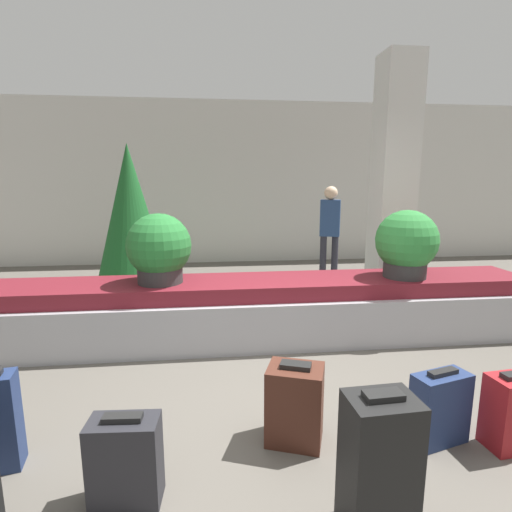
{
  "coord_description": "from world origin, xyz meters",
  "views": [
    {
      "loc": [
        -0.46,
        -2.6,
        1.66
      ],
      "look_at": [
        0.0,
        1.4,
        0.89
      ],
      "focal_mm": 28.0,
      "sensor_mm": 36.0,
      "label": 1
    }
  ],
  "objects_px": {
    "suitcase_0": "(509,412)",
    "suitcase_6": "(125,461)",
    "suitcase_4": "(295,404)",
    "decorated_tree": "(130,214)",
    "suitcase_3": "(379,465)",
    "potted_plant_1": "(406,244)",
    "traveler_0": "(330,226)",
    "pillar": "(393,185)",
    "potted_plant_0": "(159,249)",
    "suitcase_2": "(440,408)"
  },
  "relations": [
    {
      "from": "suitcase_0",
      "to": "suitcase_6",
      "type": "relative_size",
      "value": 1.0
    },
    {
      "from": "suitcase_4",
      "to": "decorated_tree",
      "type": "xyz_separation_m",
      "value": [
        -1.67,
        3.73,
        0.92
      ]
    },
    {
      "from": "suitcase_3",
      "to": "potted_plant_1",
      "type": "distance_m",
      "value": 2.76
    },
    {
      "from": "potted_plant_1",
      "to": "traveler_0",
      "type": "xyz_separation_m",
      "value": [
        -0.08,
        2.44,
        -0.07
      ]
    },
    {
      "from": "suitcase_6",
      "to": "potted_plant_1",
      "type": "bearing_deg",
      "value": 43.02
    },
    {
      "from": "pillar",
      "to": "potted_plant_0",
      "type": "distance_m",
      "value": 3.1
    },
    {
      "from": "suitcase_3",
      "to": "suitcase_6",
      "type": "bearing_deg",
      "value": 163.05
    },
    {
      "from": "pillar",
      "to": "suitcase_0",
      "type": "relative_size",
      "value": 6.41
    },
    {
      "from": "suitcase_6",
      "to": "traveler_0",
      "type": "height_order",
      "value": "traveler_0"
    },
    {
      "from": "suitcase_3",
      "to": "decorated_tree",
      "type": "distance_m",
      "value": 4.9
    },
    {
      "from": "suitcase_2",
      "to": "suitcase_4",
      "type": "height_order",
      "value": "suitcase_4"
    },
    {
      "from": "suitcase_6",
      "to": "potted_plant_1",
      "type": "xyz_separation_m",
      "value": [
        2.51,
        2.05,
        0.76
      ]
    },
    {
      "from": "potted_plant_0",
      "to": "decorated_tree",
      "type": "height_order",
      "value": "decorated_tree"
    },
    {
      "from": "pillar",
      "to": "suitcase_0",
      "type": "xyz_separation_m",
      "value": [
        -0.53,
        -2.93,
        -1.36
      ]
    },
    {
      "from": "suitcase_0",
      "to": "decorated_tree",
      "type": "relative_size",
      "value": 0.23
    },
    {
      "from": "potted_plant_0",
      "to": "potted_plant_1",
      "type": "height_order",
      "value": "potted_plant_1"
    },
    {
      "from": "suitcase_3",
      "to": "potted_plant_1",
      "type": "xyz_separation_m",
      "value": [
        1.28,
        2.36,
        0.65
      ]
    },
    {
      "from": "suitcase_6",
      "to": "suitcase_2",
      "type": "bearing_deg",
      "value": 12.06
    },
    {
      "from": "suitcase_2",
      "to": "traveler_0",
      "type": "relative_size",
      "value": 0.32
    },
    {
      "from": "pillar",
      "to": "suitcase_0",
      "type": "distance_m",
      "value": 3.27
    },
    {
      "from": "potted_plant_0",
      "to": "traveler_0",
      "type": "relative_size",
      "value": 0.45
    },
    {
      "from": "suitcase_2",
      "to": "decorated_tree",
      "type": "distance_m",
      "value": 4.73
    },
    {
      "from": "pillar",
      "to": "suitcase_4",
      "type": "height_order",
      "value": "pillar"
    },
    {
      "from": "decorated_tree",
      "to": "suitcase_3",
      "type": "bearing_deg",
      "value": -66.54
    },
    {
      "from": "potted_plant_0",
      "to": "suitcase_0",
      "type": "bearing_deg",
      "value": -39.66
    },
    {
      "from": "suitcase_3",
      "to": "suitcase_4",
      "type": "xyz_separation_m",
      "value": [
        -0.25,
        0.7,
        -0.09
      ]
    },
    {
      "from": "suitcase_3",
      "to": "potted_plant_0",
      "type": "xyz_separation_m",
      "value": [
        -1.28,
        2.42,
        0.64
      ]
    },
    {
      "from": "suitcase_0",
      "to": "suitcase_4",
      "type": "bearing_deg",
      "value": 165.35
    },
    {
      "from": "potted_plant_1",
      "to": "decorated_tree",
      "type": "xyz_separation_m",
      "value": [
        -3.21,
        2.07,
        0.18
      ]
    },
    {
      "from": "pillar",
      "to": "suitcase_3",
      "type": "xyz_separation_m",
      "value": [
        -1.59,
        -3.41,
        -1.25
      ]
    },
    {
      "from": "pillar",
      "to": "suitcase_6",
      "type": "relative_size",
      "value": 6.44
    },
    {
      "from": "suitcase_0",
      "to": "suitcase_6",
      "type": "xyz_separation_m",
      "value": [
        -2.29,
        -0.18,
        -0.0
      ]
    },
    {
      "from": "suitcase_3",
      "to": "suitcase_0",
      "type": "bearing_deg",
      "value": 21.49
    },
    {
      "from": "suitcase_4",
      "to": "suitcase_6",
      "type": "bearing_deg",
      "value": -138.19
    },
    {
      "from": "potted_plant_1",
      "to": "pillar",
      "type": "bearing_deg",
      "value": 73.7
    },
    {
      "from": "suitcase_3",
      "to": "decorated_tree",
      "type": "height_order",
      "value": "decorated_tree"
    },
    {
      "from": "potted_plant_1",
      "to": "traveler_0",
      "type": "bearing_deg",
      "value": 91.99
    },
    {
      "from": "pillar",
      "to": "suitcase_6",
      "type": "xyz_separation_m",
      "value": [
        -2.82,
        -3.1,
        -1.36
      ]
    },
    {
      "from": "decorated_tree",
      "to": "suitcase_4",
      "type": "bearing_deg",
      "value": -65.89
    },
    {
      "from": "pillar",
      "to": "decorated_tree",
      "type": "distance_m",
      "value": 3.68
    },
    {
      "from": "pillar",
      "to": "traveler_0",
      "type": "distance_m",
      "value": 1.6
    },
    {
      "from": "suitcase_6",
      "to": "suitcase_3",
      "type": "bearing_deg",
      "value": -10.24
    },
    {
      "from": "suitcase_0",
      "to": "potted_plant_0",
      "type": "bearing_deg",
      "value": 135.01
    },
    {
      "from": "pillar",
      "to": "potted_plant_0",
      "type": "height_order",
      "value": "pillar"
    },
    {
      "from": "suitcase_3",
      "to": "suitcase_4",
      "type": "distance_m",
      "value": 0.75
    },
    {
      "from": "pillar",
      "to": "suitcase_6",
      "type": "bearing_deg",
      "value": -132.26
    },
    {
      "from": "potted_plant_0",
      "to": "suitcase_4",
      "type": "bearing_deg",
      "value": -59.24
    },
    {
      "from": "potted_plant_1",
      "to": "suitcase_6",
      "type": "bearing_deg",
      "value": -140.74
    },
    {
      "from": "suitcase_3",
      "to": "decorated_tree",
      "type": "bearing_deg",
      "value": 110.52
    },
    {
      "from": "pillar",
      "to": "potted_plant_1",
      "type": "xyz_separation_m",
      "value": [
        -0.31,
        -1.05,
        -0.6
      ]
    }
  ]
}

